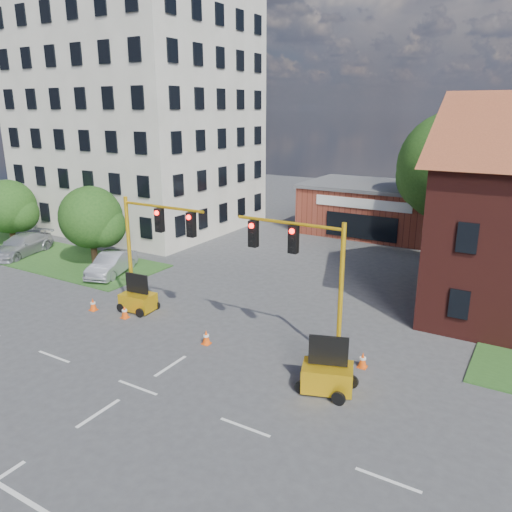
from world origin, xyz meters
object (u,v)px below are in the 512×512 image
object	(u,v)px
signal_mast_east	(305,270)
trailer_east	(327,375)
trailer_west	(138,300)
signal_mast_west	(152,243)

from	to	relation	value
signal_mast_east	trailer_east	bearing A→B (deg)	-47.77
trailer_east	trailer_west	bearing A→B (deg)	150.37
signal_mast_west	trailer_east	world-z (taller)	signal_mast_west
trailer_west	trailer_east	xyz separation A→B (m)	(11.97, -2.21, 0.06)
trailer_west	trailer_east	bearing A→B (deg)	-15.92
trailer_west	trailer_east	world-z (taller)	trailer_east
signal_mast_west	trailer_west	size ratio (longest dim) A/B	3.07
signal_mast_west	trailer_west	bearing A→B (deg)	-171.68
signal_mast_west	trailer_east	bearing A→B (deg)	-12.33
trailer_west	signal_mast_west	bearing A→B (deg)	2.89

